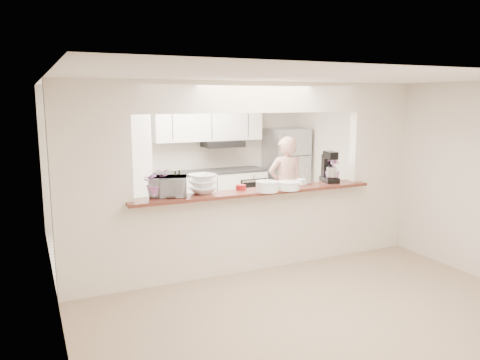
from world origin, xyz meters
TOP-DOWN VIEW (x-y plane):
  - floor at (0.00, 0.00)m, footprint 6.00×6.00m
  - tile_overlay at (0.00, 1.55)m, footprint 5.00×2.90m
  - partition at (0.00, 0.00)m, footprint 5.00×0.15m
  - bar_counter at (0.00, -0.00)m, footprint 3.40×0.38m
  - kitchen_cabinets at (-0.19, 2.72)m, footprint 3.15×0.62m
  - refrigerator at (2.05, 2.65)m, footprint 0.75×0.70m
  - flower_left at (-1.30, 0.05)m, footprint 0.33×0.29m
  - wine_bottle_a at (-1.05, 0.07)m, footprint 0.06×0.06m
  - wine_bottle_b at (-1.00, 0.07)m, footprint 0.06×0.06m
  - toaster_oven at (-1.15, 0.05)m, footprint 0.53×0.44m
  - serving_bowls at (-0.70, 0.05)m, footprint 0.41×0.41m
  - plate_stack_a at (0.10, -0.19)m, footprint 0.30×0.30m
  - plate_stack_b at (0.42, -0.19)m, footprint 0.31×0.31m
  - red_bowl at (-0.15, 0.08)m, footprint 0.14×0.14m
  - tan_bowl at (0.40, 0.08)m, footprint 0.14×0.14m
  - utensil_caddy at (0.80, 0.05)m, footprint 0.30×0.24m
  - stand_mixer at (1.25, 0.06)m, footprint 0.24×0.33m
  - flower_right at (1.30, 0.05)m, footprint 0.26×0.26m
  - person at (1.20, 1.21)m, footprint 0.65×0.47m

SIDE VIEW (x-z plane):
  - floor at x=0.00m, z-range 0.00..0.00m
  - tile_overlay at x=0.00m, z-range 0.00..0.01m
  - bar_counter at x=0.00m, z-range 0.03..1.12m
  - person at x=1.20m, z-range 0.00..1.66m
  - refrigerator at x=2.05m, z-range 0.00..1.70m
  - kitchen_cabinets at x=-0.19m, z-range -0.15..2.10m
  - red_bowl at x=-0.15m, z-range 1.09..1.15m
  - tan_bowl at x=0.40m, z-range 1.09..1.16m
  - plate_stack_b at x=0.42m, z-range 1.09..1.20m
  - plate_stack_a at x=0.10m, z-range 1.09..1.23m
  - utensil_caddy at x=0.80m, z-range 1.07..1.32m
  - wine_bottle_a at x=-1.05m, z-range 1.06..1.36m
  - serving_bowls at x=-0.70m, z-range 1.09..1.33m
  - wine_bottle_b at x=-1.00m, z-range 1.06..1.37m
  - toaster_oven at x=-1.15m, z-range 1.09..1.34m
  - flower_left at x=-1.30m, z-range 1.09..1.45m
  - flower_right at x=1.30m, z-range 1.09..1.46m
  - stand_mixer at x=1.25m, z-range 1.07..1.51m
  - partition at x=0.00m, z-range 0.23..2.73m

